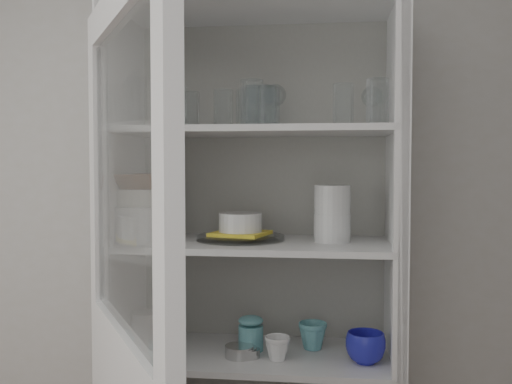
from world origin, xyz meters
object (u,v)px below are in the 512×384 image
Objects in this scene: pantry_cabinet at (258,325)px; terracotta_bowl at (141,181)px; goblet_0 at (169,107)px; teal_jar at (251,335)px; mug_teal at (313,336)px; mug_white at (277,348)px; mug_blue at (366,348)px; white_canister at (146,329)px; glass_platter at (240,238)px; measuring_cups at (239,351)px; goblet_3 at (372,106)px; plate_stack_front at (141,223)px; grey_bowl_stack at (332,214)px; white_ramekin at (240,222)px; plate_stack_back at (156,224)px; goblet_1 at (275,105)px; goblet_2 at (264,105)px; cream_bowl at (141,197)px; yellow_trivet at (240,233)px.

pantry_cabinet is 0.68m from terracotta_bowl.
terracotta_bowl is at bearing -112.46° from goblet_0.
teal_jar is at bearing -109.95° from pantry_cabinet.
mug_teal reaches higher than mug_white.
white_canister reaches higher than mug_blue.
glass_platter is 0.40m from measuring_cups.
goblet_3 reaches higher than plate_stack_front.
mug_teal reaches higher than measuring_cups.
grey_bowl_stack is (0.62, -0.10, -0.39)m from goblet_0.
goblet_3 is at bearing 11.51° from white_ramekin.
plate_stack_back is 0.70m from grey_bowl_stack.
goblet_2 is (-0.04, -0.02, -0.00)m from goblet_1.
mug_teal is at bearing -3.78° from pantry_cabinet.
goblet_1 is 0.65m from plate_stack_back.
cream_bowl is (-0.43, -0.14, -0.34)m from goblet_2.
goblet_1 is at bearing 43.06° from yellow_trivet.
white_ramekin reaches higher than mug_blue.
teal_jar is at bearing -18.18° from plate_stack_back.
cream_bowl is at bearing 155.10° from mug_blue.
goblet_2 is 0.87m from mug_teal.
grey_bowl_stack reaches higher than mug_teal.
terracotta_bowl is (-0.41, -0.11, 0.53)m from pantry_cabinet.
mug_teal is at bearing -15.51° from goblet_2.
glass_platter is 0.36m from teal_jar.
white_ramekin is at bearing 0.00° from yellow_trivet.
glass_platter is 0.34m from grey_bowl_stack.
pantry_cabinet is 0.35m from yellow_trivet.
white_canister is (-0.06, -0.11, -0.83)m from goblet_0.
glass_platter is (-0.47, -0.10, -0.48)m from goblet_3.
measuring_cups is at bearing -4.21° from cream_bowl.
cream_bowl is 0.84× the size of terracotta_bowl.
grey_bowl_stack reaches higher than measuring_cups.
goblet_0 reaches higher than measuring_cups.
plate_stack_front is 0.15m from terracotta_bowl.
yellow_trivet is at bearing 0.00° from white_ramekin.
white_canister is at bearing -171.55° from pantry_cabinet.
goblet_2 reaches higher than plate_stack_back.
grey_bowl_stack is at bearing 3.98° from cream_bowl.
yellow_trivet is at bearing -18.23° from goblet_0.
cream_bowl is 1.04× the size of yellow_trivet.
pantry_cabinet is 11.21× the size of goblet_1.
mug_white is (0.07, -0.19, -0.85)m from goblet_2.
terracotta_bowl is (-0.00, -0.18, 0.17)m from plate_stack_back.
goblet_0 reaches higher than cream_bowl.
terracotta_bowl is (-0.82, -0.15, -0.27)m from goblet_3.
white_canister is at bearing 171.14° from mug_teal.
mug_white is at bearing -60.20° from pantry_cabinet.
goblet_3 is 1.67× the size of measuring_cups.
goblet_2 is at bearing 97.03° from mug_white.
cream_bowl is at bearing -176.02° from grey_bowl_stack.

